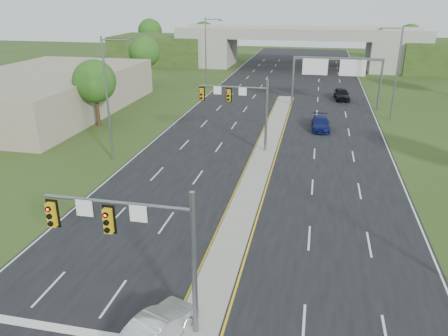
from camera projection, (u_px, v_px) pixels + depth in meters
name	position (u px, v px, depth m)	size (l,w,h in m)	color
ground	(196.00, 334.00, 19.56)	(240.00, 240.00, 0.00)	#283F16
road	(275.00, 124.00, 51.39)	(24.00, 160.00, 0.02)	black
median	(262.00, 158.00, 40.44)	(2.00, 54.00, 0.16)	gray
lane_markings	(264.00, 139.00, 45.96)	(23.72, 160.00, 0.01)	gold
signal_mast_near	(141.00, 237.00, 18.20)	(6.62, 0.60, 7.00)	slate
signal_mast_far	(243.00, 103.00, 40.93)	(6.62, 0.60, 7.00)	slate
sign_gantry	(336.00, 68.00, 57.19)	(11.58, 0.44, 6.67)	slate
overpass	(298.00, 50.00, 91.01)	(80.00, 14.00, 8.10)	gray
lightpole_l_mid	(109.00, 94.00, 38.09)	(2.85, 0.25, 11.00)	slate
lightpole_l_far	(207.00, 49.00, 69.92)	(2.85, 0.25, 11.00)	slate
lightpole_r_far	(396.00, 69.00, 51.11)	(2.85, 0.25, 11.00)	slate
tree_l_near	(94.00, 82.00, 48.83)	(4.80, 4.80, 7.60)	#382316
tree_l_mid	(144.00, 52.00, 72.22)	(5.20, 5.20, 8.12)	#382316
tree_back_a	(150.00, 31.00, 110.29)	(6.00, 6.00, 8.85)	#382316
tree_back_b	(204.00, 33.00, 107.69)	(5.60, 5.60, 8.32)	#382316
tree_back_c	(410.00, 37.00, 98.35)	(5.60, 5.60, 8.32)	#382316
commercial_building	(44.00, 92.00, 56.31)	(18.00, 30.00, 5.00)	gray
car_silver	(157.00, 328.00, 18.86)	(1.50, 4.31, 1.42)	#B5B8BD
car_far_b	(321.00, 123.00, 49.19)	(1.95, 4.81, 1.40)	#0C144D
car_far_c	(342.00, 94.00, 63.25)	(1.94, 4.82, 1.64)	black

